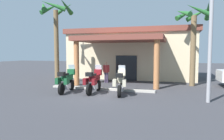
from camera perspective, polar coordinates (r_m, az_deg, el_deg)
The scene contains 9 objects.
ground_plane at distance 12.45m, azimuth -3.05°, elevation -6.26°, with size 80.00×80.00×0.00m, color #38383D.
motel_building at distance 20.44m, azimuth 5.43°, elevation 4.50°, with size 11.87×9.73×4.48m.
motorcycle_green at distance 12.92m, azimuth -12.07°, elevation -2.81°, with size 0.79×2.21×1.61m.
motorcycle_maroon at distance 12.48m, azimuth -4.90°, elevation -2.99°, with size 0.72×2.21×1.61m.
motorcycle_cream at distance 11.95m, azimuth 2.29°, elevation -3.31°, with size 0.87×2.20×1.61m.
pedestrian at distance 16.67m, azimuth -1.53°, elevation -0.20°, with size 0.53×0.32×1.63m.
palm_tree_near_portico at distance 16.15m, azimuth 21.02°, elevation 10.53°, with size 2.48×2.63×5.74m.
palm_tree_roadside at distance 16.95m, azimuth -14.79°, elevation 12.30°, with size 2.57×2.57×6.37m.
curb_strip at distance 13.66m, azimuth -2.95°, elevation -5.02°, with size 6.85×0.36×0.12m, color #ADA89E.
Camera 1 is at (4.39, -11.41, 2.37)m, focal length 34.23 mm.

